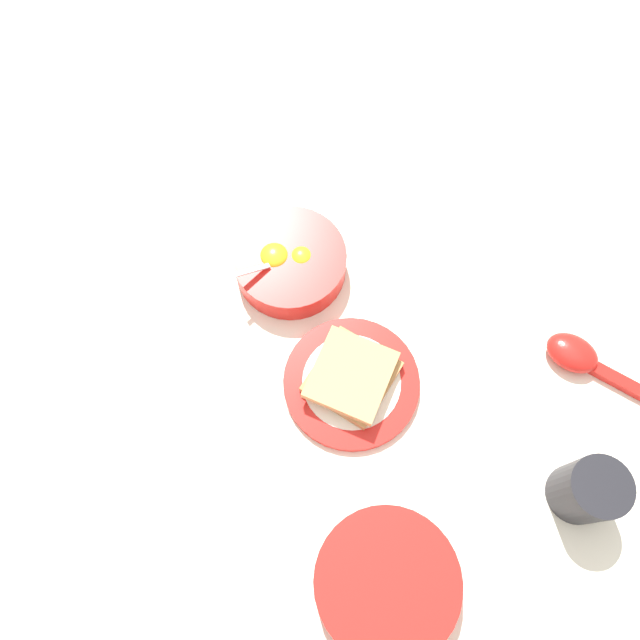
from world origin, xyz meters
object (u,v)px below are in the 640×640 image
Objects in this scene: congee_bowl at (387,582)px; toast_sandwich at (351,376)px; egg_bowl at (290,262)px; toast_plate at (351,383)px; drinking_cup at (589,490)px; soup_spoon at (582,359)px.

toast_sandwich is at bearing -13.60° from congee_bowl.
egg_bowl reaches higher than toast_plate.
toast_plate is at bearing 174.16° from toast_sandwich.
toast_sandwich is 1.64× the size of drinking_cup.
egg_bowl is 1.84× the size of drinking_cup.
toast_plate is 0.02m from toast_sandwich.
toast_plate is 0.32m from soup_spoon.
egg_bowl is 0.43m from soup_spoon.
egg_bowl is at bearing -5.92° from congee_bowl.
soup_spoon is at bearing -106.88° from toast_sandwich.
toast_plate is at bearing -13.70° from congee_bowl.
toast_sandwich is 0.84× the size of congee_bowl.
soup_spoon is 0.18m from drinking_cup.
drinking_cup is at bearing -89.31° from congee_bowl.
toast_sandwich is 0.32m from soup_spoon.
egg_bowl is 0.88× the size of toast_plate.
congee_bowl is (-0.25, 0.06, 0.02)m from toast_plate.
drinking_cup reaches higher than soup_spoon.
soup_spoon reaches higher than toast_plate.
soup_spoon is 0.92× the size of congee_bowl.
egg_bowl reaches higher than congee_bowl.
drinking_cup is at bearing -139.36° from toast_plate.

